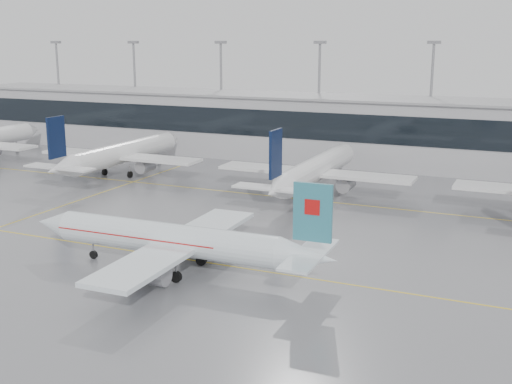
% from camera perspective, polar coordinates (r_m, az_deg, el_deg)
% --- Properties ---
extents(ground, '(320.00, 320.00, 0.00)m').
position_cam_1_polar(ground, '(67.20, -4.18, -6.30)').
color(ground, slate).
rests_on(ground, ground).
extents(taxi_line_main, '(120.00, 0.25, 0.01)m').
position_cam_1_polar(taxi_line_main, '(67.20, -4.18, -6.30)').
color(taxi_line_main, gold).
rests_on(taxi_line_main, ground).
extents(taxi_line_north, '(120.00, 0.25, 0.01)m').
position_cam_1_polar(taxi_line_north, '(93.61, 4.47, -0.67)').
color(taxi_line_north, gold).
rests_on(taxi_line_north, ground).
extents(taxi_line_cross, '(0.25, 60.00, 0.01)m').
position_cam_1_polar(taxi_line_cross, '(95.48, -15.93, -0.87)').
color(taxi_line_cross, gold).
rests_on(taxi_line_cross, ground).
extents(terminal, '(180.00, 15.00, 12.00)m').
position_cam_1_polar(terminal, '(122.65, 9.56, 5.34)').
color(terminal, '#A1A1A5').
rests_on(terminal, ground).
extents(terminal_glass, '(180.00, 0.20, 5.00)m').
position_cam_1_polar(terminal_glass, '(115.21, 8.63, 5.63)').
color(terminal_glass, black).
rests_on(terminal_glass, ground).
extents(terminal_roof, '(182.00, 16.00, 0.40)m').
position_cam_1_polar(terminal_roof, '(121.97, 9.67, 8.23)').
color(terminal_roof, gray).
rests_on(terminal_roof, ground).
extents(light_masts, '(156.40, 1.00, 22.60)m').
position_cam_1_polar(light_masts, '(127.69, 10.37, 8.93)').
color(light_masts, gray).
rests_on(light_masts, ground).
extents(air_canada_jet, '(33.60, 26.04, 10.25)m').
position_cam_1_polar(air_canada_jet, '(63.98, -6.95, -4.35)').
color(air_canada_jet, silver).
rests_on(air_canada_jet, ground).
extents(parked_jet_b, '(29.64, 36.96, 11.72)m').
position_cam_1_polar(parked_jet_b, '(112.18, -11.96, 3.33)').
color(parked_jet_b, silver).
rests_on(parked_jet_b, ground).
extents(parked_jet_c, '(29.64, 36.96, 11.72)m').
position_cam_1_polar(parked_jet_c, '(96.21, 5.25, 1.95)').
color(parked_jet_c, silver).
rests_on(parked_jet_c, ground).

